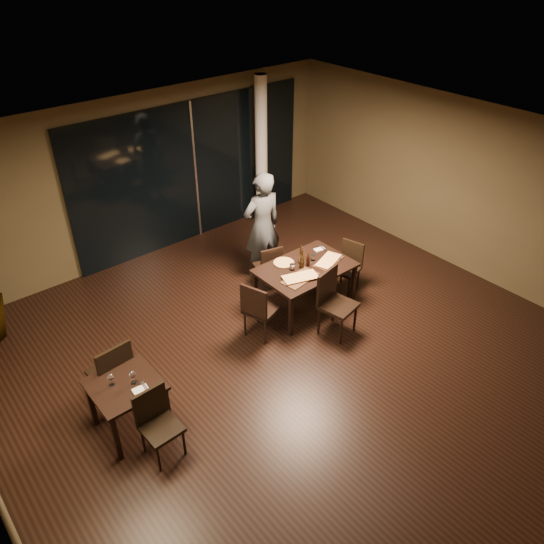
{
  "coord_description": "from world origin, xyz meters",
  "views": [
    {
      "loc": [
        -3.94,
        -4.3,
        5.34
      ],
      "look_at": [
        0.21,
        0.68,
        1.05
      ],
      "focal_mm": 35.0,
      "sensor_mm": 36.0,
      "label": 1
    }
  ],
  "objects_px": {
    "bottle_b": "(308,259)",
    "chair_side_far": "(113,371)",
    "side_table": "(126,391)",
    "chair_main_near": "(333,299)",
    "chair_main_far": "(269,265)",
    "chair_side_near": "(157,420)",
    "main_table": "(305,271)",
    "bottle_c": "(301,254)",
    "bottle_a": "(302,259)",
    "chair_main_left": "(258,308)",
    "diner": "(262,226)",
    "chair_main_right": "(349,264)"
  },
  "relations": [
    {
      "from": "chair_side_far",
      "to": "bottle_c",
      "type": "relative_size",
      "value": 3.23
    },
    {
      "from": "bottle_a",
      "to": "main_table",
      "type": "bearing_deg",
      "value": -10.56
    },
    {
      "from": "chair_main_near",
      "to": "chair_side_far",
      "type": "bearing_deg",
      "value": 156.17
    },
    {
      "from": "side_table",
      "to": "chair_main_left",
      "type": "relative_size",
      "value": 0.82
    },
    {
      "from": "chair_main_left",
      "to": "bottle_b",
      "type": "bearing_deg",
      "value": -101.21
    },
    {
      "from": "diner",
      "to": "bottle_b",
      "type": "bearing_deg",
      "value": 96.38
    },
    {
      "from": "main_table",
      "to": "bottle_c",
      "type": "distance_m",
      "value": 0.27
    },
    {
      "from": "chair_main_far",
      "to": "chair_main_left",
      "type": "distance_m",
      "value": 1.28
    },
    {
      "from": "chair_side_far",
      "to": "diner",
      "type": "xyz_separation_m",
      "value": [
        3.4,
        1.18,
        0.41
      ]
    },
    {
      "from": "side_table",
      "to": "bottle_c",
      "type": "xyz_separation_m",
      "value": [
        3.42,
        0.64,
        0.29
      ]
    },
    {
      "from": "chair_main_far",
      "to": "bottle_c",
      "type": "height_order",
      "value": "bottle_c"
    },
    {
      "from": "side_table",
      "to": "chair_main_far",
      "type": "relative_size",
      "value": 0.93
    },
    {
      "from": "bottle_b",
      "to": "chair_main_right",
      "type": "bearing_deg",
      "value": -7.24
    },
    {
      "from": "chair_side_far",
      "to": "diner",
      "type": "relative_size",
      "value": 0.53
    },
    {
      "from": "chair_main_right",
      "to": "bottle_b",
      "type": "relative_size",
      "value": 3.47
    },
    {
      "from": "chair_side_far",
      "to": "bottle_a",
      "type": "relative_size",
      "value": 3.12
    },
    {
      "from": "side_table",
      "to": "chair_main_near",
      "type": "xyz_separation_m",
      "value": [
        3.29,
        -0.24,
        -0.03
      ]
    },
    {
      "from": "side_table",
      "to": "chair_main_far",
      "type": "height_order",
      "value": "chair_main_far"
    },
    {
      "from": "chair_side_far",
      "to": "side_table",
      "type": "bearing_deg",
      "value": 79.41
    },
    {
      "from": "chair_main_far",
      "to": "bottle_c",
      "type": "distance_m",
      "value": 0.75
    },
    {
      "from": "chair_main_near",
      "to": "bottle_b",
      "type": "relative_size",
      "value": 4.17
    },
    {
      "from": "side_table",
      "to": "diner",
      "type": "distance_m",
      "value": 3.84
    },
    {
      "from": "chair_side_near",
      "to": "chair_main_right",
      "type": "bearing_deg",
      "value": 10.4
    },
    {
      "from": "chair_main_far",
      "to": "chair_side_near",
      "type": "relative_size",
      "value": 0.94
    },
    {
      "from": "chair_main_far",
      "to": "bottle_a",
      "type": "relative_size",
      "value": 2.59
    },
    {
      "from": "chair_main_left",
      "to": "bottle_a",
      "type": "bearing_deg",
      "value": -99.54
    },
    {
      "from": "bottle_b",
      "to": "chair_side_far",
      "type": "bearing_deg",
      "value": -179.49
    },
    {
      "from": "chair_side_far",
      "to": "bottle_c",
      "type": "xyz_separation_m",
      "value": [
        3.37,
        0.17,
        0.33
      ]
    },
    {
      "from": "chair_main_far",
      "to": "chair_main_right",
      "type": "xyz_separation_m",
      "value": [
        1.06,
        -0.84,
        0.01
      ]
    },
    {
      "from": "chair_main_right",
      "to": "bottle_c",
      "type": "xyz_separation_m",
      "value": [
        -0.89,
        0.25,
        0.42
      ]
    },
    {
      "from": "chair_main_left",
      "to": "bottle_c",
      "type": "bearing_deg",
      "value": -94.1
    },
    {
      "from": "chair_main_left",
      "to": "bottle_b",
      "type": "xyz_separation_m",
      "value": [
        1.13,
        0.14,
        0.33
      ]
    },
    {
      "from": "chair_main_far",
      "to": "chair_side_far",
      "type": "distance_m",
      "value": 3.29
    },
    {
      "from": "chair_main_far",
      "to": "bottle_a",
      "type": "bearing_deg",
      "value": 111.09
    },
    {
      "from": "chair_main_far",
      "to": "bottle_b",
      "type": "distance_m",
      "value": 0.85
    },
    {
      "from": "bottle_a",
      "to": "bottle_b",
      "type": "height_order",
      "value": "bottle_a"
    },
    {
      "from": "chair_side_near",
      "to": "bottle_b",
      "type": "distance_m",
      "value": 3.52
    },
    {
      "from": "chair_side_far",
      "to": "bottle_b",
      "type": "distance_m",
      "value": 3.42
    },
    {
      "from": "chair_side_far",
      "to": "bottle_c",
      "type": "height_order",
      "value": "bottle_c"
    },
    {
      "from": "side_table",
      "to": "chair_main_near",
      "type": "height_order",
      "value": "chair_main_near"
    },
    {
      "from": "side_table",
      "to": "bottle_c",
      "type": "bearing_deg",
      "value": 10.55
    },
    {
      "from": "chair_main_left",
      "to": "diner",
      "type": "xyz_separation_m",
      "value": [
        1.13,
        1.3,
        0.44
      ]
    },
    {
      "from": "chair_side_far",
      "to": "chair_main_near",
      "type": "bearing_deg",
      "value": 162.89
    },
    {
      "from": "chair_main_far",
      "to": "chair_side_far",
      "type": "bearing_deg",
      "value": 28.17
    },
    {
      "from": "bottle_b",
      "to": "bottle_c",
      "type": "relative_size",
      "value": 0.79
    },
    {
      "from": "chair_main_left",
      "to": "bottle_c",
      "type": "height_order",
      "value": "bottle_c"
    },
    {
      "from": "chair_main_left",
      "to": "chair_main_near",
      "type": "bearing_deg",
      "value": -140.09
    },
    {
      "from": "side_table",
      "to": "bottle_b",
      "type": "height_order",
      "value": "bottle_b"
    },
    {
      "from": "chair_main_right",
      "to": "bottle_b",
      "type": "height_order",
      "value": "bottle_b"
    },
    {
      "from": "chair_main_left",
      "to": "chair_side_far",
      "type": "relative_size",
      "value": 0.94
    }
  ]
}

